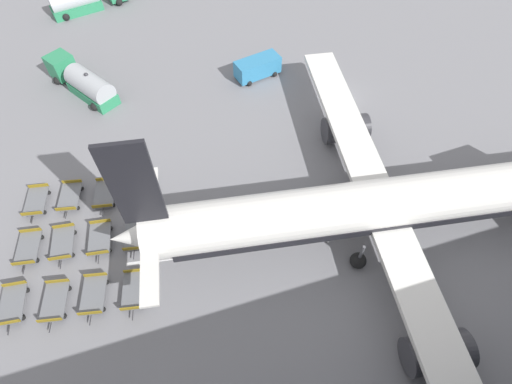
% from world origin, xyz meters
% --- Properties ---
extents(ground_plane, '(500.00, 500.00, 0.00)m').
position_xyz_m(ground_plane, '(0.00, 0.00, 0.00)').
color(ground_plane, gray).
extents(airplane, '(39.08, 41.93, 12.75)m').
position_xyz_m(airplane, '(15.60, -3.17, 3.45)').
color(airplane, white).
rests_on(airplane, ground_plane).
extents(fuel_tanker_secondary, '(8.89, 6.88, 3.04)m').
position_xyz_m(fuel_tanker_secondary, '(-8.71, -24.99, 1.30)').
color(fuel_tanker_secondary, '#2D8C5B').
rests_on(fuel_tanker_secondary, ground_plane).
extents(service_van, '(3.16, 5.20, 2.10)m').
position_xyz_m(service_van, '(-6.05, -7.11, 1.15)').
color(service_van, teal).
rests_on(service_van, ground_plane).
extents(baggage_dolly_row_near_col_a, '(3.72, 2.12, 0.92)m').
position_xyz_m(baggage_dolly_row_near_col_a, '(4.82, -29.87, 0.48)').
color(baggage_dolly_row_near_col_a, slate).
rests_on(baggage_dolly_row_near_col_a, ground_plane).
extents(baggage_dolly_row_near_col_b, '(3.72, 2.09, 0.92)m').
position_xyz_m(baggage_dolly_row_near_col_b, '(9.27, -30.40, 0.48)').
color(baggage_dolly_row_near_col_b, slate).
rests_on(baggage_dolly_row_near_col_b, ground_plane).
extents(baggage_dolly_row_near_col_c, '(3.70, 1.97, 0.92)m').
position_xyz_m(baggage_dolly_row_near_col_c, '(13.64, -31.33, 0.48)').
color(baggage_dolly_row_near_col_c, slate).
rests_on(baggage_dolly_row_near_col_c, ground_plane).
extents(baggage_dolly_row_mid_a_col_a, '(3.73, 2.21, 0.92)m').
position_xyz_m(baggage_dolly_row_mid_a_col_a, '(5.18, -27.18, 0.48)').
color(baggage_dolly_row_mid_a_col_a, slate).
rests_on(baggage_dolly_row_mid_a_col_a, ground_plane).
extents(baggage_dolly_row_mid_a_col_b, '(3.70, 1.98, 0.92)m').
position_xyz_m(baggage_dolly_row_mid_a_col_b, '(9.62, -27.86, 0.48)').
color(baggage_dolly_row_mid_a_col_b, slate).
rests_on(baggage_dolly_row_mid_a_col_b, ground_plane).
extents(baggage_dolly_row_mid_a_col_c, '(3.72, 2.17, 0.92)m').
position_xyz_m(baggage_dolly_row_mid_a_col_c, '(14.33, -28.50, 0.48)').
color(baggage_dolly_row_mid_a_col_c, slate).
rests_on(baggage_dolly_row_mid_a_col_c, ground_plane).
extents(baggage_dolly_row_mid_b_col_a, '(3.72, 2.14, 0.92)m').
position_xyz_m(baggage_dolly_row_mid_b_col_a, '(5.77, -24.37, 0.48)').
color(baggage_dolly_row_mid_b_col_a, slate).
rests_on(baggage_dolly_row_mid_b_col_a, ground_plane).
extents(baggage_dolly_row_mid_b_col_b, '(3.71, 2.03, 0.92)m').
position_xyz_m(baggage_dolly_row_mid_b_col_b, '(10.06, -25.10, 0.48)').
color(baggage_dolly_row_mid_b_col_b, slate).
rests_on(baggage_dolly_row_mid_b_col_b, ground_plane).
extents(baggage_dolly_row_mid_b_col_c, '(3.73, 2.19, 0.92)m').
position_xyz_m(baggage_dolly_row_mid_b_col_c, '(14.64, -25.85, 0.48)').
color(baggage_dolly_row_mid_b_col_c, slate).
rests_on(baggage_dolly_row_mid_b_col_c, ground_plane).
extents(baggage_dolly_row_far_col_a, '(3.71, 2.01, 0.92)m').
position_xyz_m(baggage_dolly_row_far_col_a, '(6.10, -21.51, 0.48)').
color(baggage_dolly_row_far_col_a, slate).
rests_on(baggage_dolly_row_far_col_a, ground_plane).
extents(baggage_dolly_row_far_col_b, '(3.73, 2.20, 0.92)m').
position_xyz_m(baggage_dolly_row_far_col_b, '(10.50, -22.37, 0.48)').
color(baggage_dolly_row_far_col_b, slate).
rests_on(baggage_dolly_row_far_col_b, ground_plane).
extents(baggage_dolly_row_far_col_c, '(3.72, 2.16, 0.92)m').
position_xyz_m(baggage_dolly_row_far_col_c, '(15.16, -23.06, 0.48)').
color(baggage_dolly_row_far_col_c, slate).
rests_on(baggage_dolly_row_far_col_c, ground_plane).
extents(stand_guidance_stripe, '(3.71, 22.77, 0.01)m').
position_xyz_m(stand_guidance_stripe, '(14.36, -12.09, 0.00)').
color(stand_guidance_stripe, white).
rests_on(stand_guidance_stripe, ground_plane).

